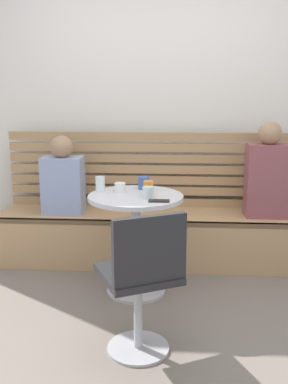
{
  "coord_description": "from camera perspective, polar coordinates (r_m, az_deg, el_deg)",
  "views": [
    {
      "loc": [
        0.16,
        -2.42,
        1.46
      ],
      "look_at": [
        -0.06,
        0.66,
        0.75
      ],
      "focal_mm": 41.04,
      "sensor_mm": 36.0,
      "label": 1
    }
  ],
  "objects": [
    {
      "name": "ground",
      "position": [
        2.83,
        0.22,
        -18.13
      ],
      "size": [
        8.0,
        8.0,
        0.0
      ],
      "primitive_type": "plane",
      "color": "#70665B"
    },
    {
      "name": "cup_mug_blue",
      "position": [
        3.3,
        -0.02,
        1.19
      ],
      "size": [
        0.08,
        0.08,
        0.09
      ],
      "primitive_type": "cylinder",
      "color": "#3D5B9E",
      "rests_on": "cafe_table"
    },
    {
      "name": "cup_glass_short",
      "position": [
        3.02,
        0.54,
        -0.06
      ],
      "size": [
        0.08,
        0.08,
        0.08
      ],
      "primitive_type": "cylinder",
      "color": "silver",
      "rests_on": "cafe_table"
    },
    {
      "name": "person_child_left",
      "position": [
        3.78,
        -10.49,
        1.66
      ],
      "size": [
        0.34,
        0.22,
        0.66
      ],
      "color": "#8C9EC6",
      "rests_on": "booth_bench"
    },
    {
      "name": "white_chair",
      "position": [
        2.43,
        -0.24,
        -11.23
      ],
      "size": [
        0.53,
        0.53,
        0.85
      ],
      "color": "#ADADB2",
      "rests_on": "ground"
    },
    {
      "name": "phone_on_table",
      "position": [
        2.94,
        1.97,
        -1.16
      ],
      "size": [
        0.14,
        0.07,
        0.01
      ],
      "primitive_type": "cube",
      "rotation": [
        0.0,
        0.0,
        1.58
      ],
      "color": "black",
      "rests_on": "cafe_table"
    },
    {
      "name": "cup_tumbler_orange",
      "position": [
        3.11,
        0.59,
        0.54
      ],
      "size": [
        0.07,
        0.07,
        0.1
      ],
      "primitive_type": "cylinder",
      "color": "orange",
      "rests_on": "cafe_table"
    },
    {
      "name": "booth_backrest",
      "position": [
        3.92,
        1.6,
        2.96
      ],
      "size": [
        2.65,
        0.04,
        0.67
      ],
      "color": "#A68157",
      "rests_on": "booth_bench"
    },
    {
      "name": "booth_bench",
      "position": [
        3.82,
        1.4,
        -5.93
      ],
      "size": [
        2.7,
        0.52,
        0.44
      ],
      "color": "tan",
      "rests_on": "ground"
    },
    {
      "name": "cafe_table",
      "position": [
        3.17,
        -1.08,
        -4.29
      ],
      "size": [
        0.68,
        0.68,
        0.74
      ],
      "color": "#ADADB2",
      "rests_on": "ground"
    },
    {
      "name": "back_wall",
      "position": [
        4.06,
        1.79,
        12.83
      ],
      "size": [
        5.2,
        0.1,
        2.9
      ],
      "primitive_type": "cube",
      "color": "silver",
      "rests_on": "ground"
    },
    {
      "name": "cup_water_clear",
      "position": [
        3.24,
        -5.72,
        1.05
      ],
      "size": [
        0.07,
        0.07,
        0.11
      ],
      "primitive_type": "cylinder",
      "color": "white",
      "rests_on": "cafe_table"
    },
    {
      "name": "cup_ceramic_white",
      "position": [
        3.2,
        -3.13,
        0.58
      ],
      "size": [
        0.08,
        0.08,
        0.07
      ],
      "primitive_type": "cylinder",
      "color": "white",
      "rests_on": "cafe_table"
    },
    {
      "name": "person_adult",
      "position": [
        3.74,
        15.73,
        2.21
      ],
      "size": [
        0.34,
        0.22,
        0.78
      ],
      "color": "brown",
      "rests_on": "booth_bench"
    }
  ]
}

